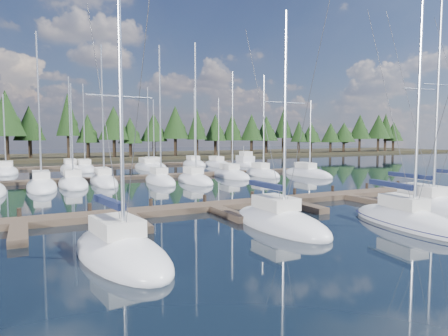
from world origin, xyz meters
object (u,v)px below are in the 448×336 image
motor_yacht_right (245,163)px  main_dock (214,208)px  front_sailboat_2 (120,252)px  front_sailboat_3 (279,222)px  front_sailboat_5 (427,206)px  front_sailboat_4 (408,221)px

motor_yacht_right → main_dock: bearing=-122.3°
front_sailboat_2 → motor_yacht_right: bearing=54.9°
front_sailboat_2 → front_sailboat_3: bearing=11.6°
main_dock → front_sailboat_3: front_sailboat_3 is taller
front_sailboat_3 → front_sailboat_5: bearing=-0.7°
front_sailboat_5 → main_dock: bearing=155.3°
main_dock → front_sailboat_2: 11.39m
front_sailboat_2 → front_sailboat_4: size_ratio=0.87×
front_sailboat_3 → motor_yacht_right: front_sailboat_3 is taller
front_sailboat_5 → front_sailboat_2: bearing=-175.3°
front_sailboat_2 → front_sailboat_5: front_sailboat_5 is taller
front_sailboat_2 → front_sailboat_5: size_ratio=0.78×
front_sailboat_3 → motor_yacht_right: size_ratio=1.48×
front_sailboat_2 → front_sailboat_4: front_sailboat_4 is taller
front_sailboat_2 → motor_yacht_right: 52.59m
front_sailboat_3 → front_sailboat_4: bearing=-24.8°
front_sailboat_3 → front_sailboat_5: front_sailboat_5 is taller
front_sailboat_3 → motor_yacht_right: 46.12m
motor_yacht_right → front_sailboat_3: bearing=-117.0°
main_dock → front_sailboat_5: 14.91m
front_sailboat_3 → motor_yacht_right: bearing=63.0°
front_sailboat_3 → main_dock: bearing=101.4°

